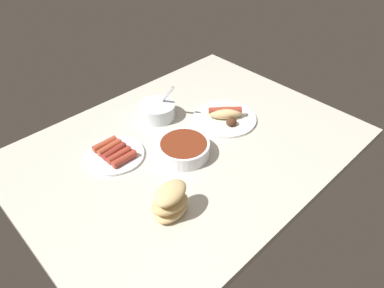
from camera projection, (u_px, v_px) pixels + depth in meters
ground_plane at (188, 148)px, 127.84cm from camera, size 120.00×90.00×3.00cm
bread_stack at (170, 202)px, 99.06cm from camera, size 13.10×9.43×10.80cm
plate_sausages at (115, 153)px, 121.42cm from camera, size 20.35×20.35×3.56cm
plate_hotdog_assembled at (225, 116)px, 137.82cm from camera, size 24.96×24.96×5.61cm
bowl_chili at (184, 148)px, 121.03cm from camera, size 17.92×17.92×5.21cm
bowl_coleslaw at (158, 110)px, 138.13cm from camera, size 13.87×13.87×15.61cm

